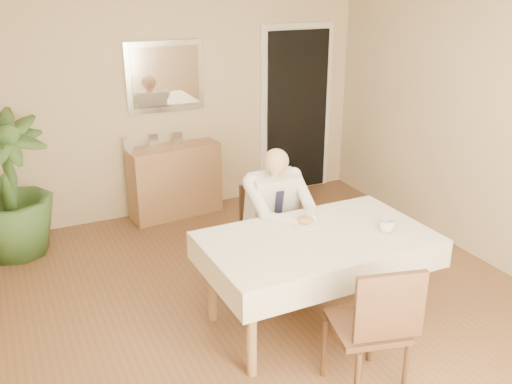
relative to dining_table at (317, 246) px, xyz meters
name	(u,v)px	position (x,y,z in m)	size (l,w,h in m)	color
room	(276,163)	(-0.25, 0.21, 0.63)	(5.00, 5.02, 2.60)	brown
doorway	(297,112)	(1.30, 2.67, 0.33)	(0.96, 0.07, 2.10)	white
mirror	(165,77)	(-0.32, 2.68, 0.88)	(0.86, 0.04, 0.76)	silver
dining_table	(317,246)	(0.00, 0.00, 0.00)	(1.73, 1.04, 0.75)	#8D6443
chair_far	(266,225)	(0.00, 0.88, -0.19)	(0.42, 0.42, 0.85)	#422716
chair_near	(376,323)	(-0.09, -0.87, -0.13)	(0.54, 0.54, 0.95)	#422716
seated_man	(281,215)	(0.00, 0.59, 0.02)	(0.48, 0.72, 1.24)	white
plate	(305,222)	(0.03, 0.24, 0.09)	(0.26, 0.26, 0.02)	white
food	(305,220)	(0.03, 0.24, 0.11)	(0.14, 0.14, 0.06)	olive
knife	(313,222)	(0.07, 0.18, 0.11)	(0.01, 0.01, 0.13)	silver
fork	(305,224)	(-0.01, 0.18, 0.11)	(0.01, 0.01, 0.13)	silver
coffee_mug	(386,226)	(0.51, -0.16, 0.13)	(0.12, 0.12, 0.09)	white
sideboard	(175,181)	(-0.32, 2.53, -0.26)	(1.01, 0.34, 0.81)	#8D6443
photo_frame_left	(128,145)	(-0.81, 2.55, 0.21)	(0.10, 0.02, 0.14)	silver
photo_frame_center	(153,141)	(-0.52, 2.61, 0.21)	(0.10, 0.02, 0.14)	silver
photo_frame_right	(178,138)	(-0.25, 2.58, 0.21)	(0.10, 0.02, 0.14)	silver
potted_palm	(8,186)	(-2.04, 2.27, 0.04)	(0.79, 0.79, 1.41)	#335424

